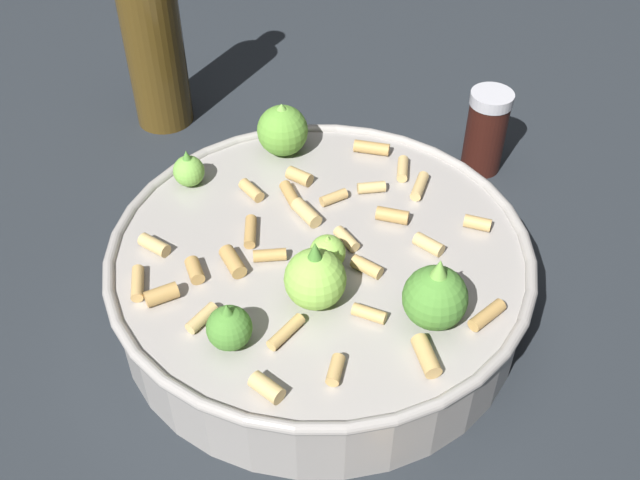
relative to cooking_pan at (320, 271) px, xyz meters
The scene contains 4 objects.
ground_plane 0.04m from the cooking_pan, 76.89° to the left, with size 2.40×2.40×0.00m, color #23282D.
cooking_pan is the anchor object (origin of this frame).
pepper_shaker 0.26m from the cooking_pan, 31.88° to the left, with size 0.04×0.04×0.09m.
olive_oil_bottle 0.34m from the cooking_pan, 104.80° to the left, with size 0.06×0.06×0.24m.
Camera 1 is at (-0.13, -0.42, 0.49)m, focal length 42.25 mm.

